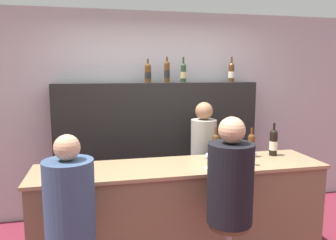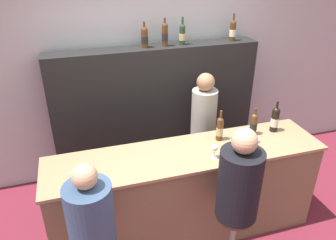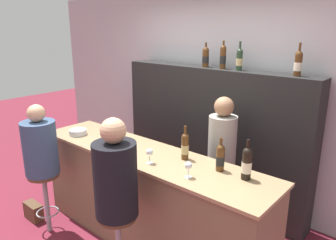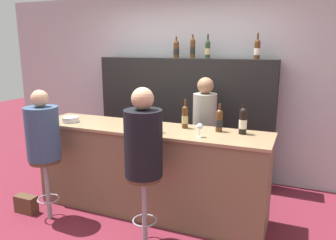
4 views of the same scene
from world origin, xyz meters
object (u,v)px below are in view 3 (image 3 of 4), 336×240
wine_bottle_counter_1 (220,157)px  bartender (221,171)px  wine_bottle_counter_2 (247,163)px  wine_glass_0 (150,153)px  metal_bowl (78,132)px  wine_bottle_backbar_1 (223,57)px  wine_glass_1 (188,166)px  wine_bottle_backbar_0 (206,57)px  bar_stool_left (45,187)px  handbag (34,211)px  wine_bottle_backbar_2 (239,59)px  guest_seated_left (40,145)px  bar_stool_right (118,231)px  wine_bottle_counter_0 (185,146)px  wine_bottle_backbar_3 (298,63)px  guest_seated_right (115,175)px

wine_bottle_counter_1 → bartender: 0.76m
wine_bottle_counter_2 → wine_glass_0: 0.85m
wine_glass_0 → metal_bowl: 1.17m
wine_bottle_backbar_1 → wine_glass_1: 1.59m
wine_glass_1 → bartender: bartender is taller
wine_bottle_backbar_0 → bartender: (0.56, -0.47, -1.13)m
bar_stool_left → handbag: 0.55m
wine_bottle_backbar_1 → wine_bottle_backbar_2: same height
guest_seated_left → wine_bottle_backbar_0: bearing=64.3°
wine_bottle_counter_1 → guest_seated_left: 1.86m
wine_bottle_counter_2 → bar_stool_right: bearing=-137.4°
bar_stool_left → bar_stool_right: size_ratio=1.00×
guest_seated_left → handbag: size_ratio=2.86×
wine_bottle_counter_0 → bar_stool_left: wine_bottle_counter_0 is taller
wine_bottle_counter_1 → handbag: bearing=-160.9°
wine_bottle_backbar_3 → wine_glass_1: 1.54m
wine_bottle_counter_1 → guest_seated_left: guest_seated_left is taller
wine_bottle_counter_1 → wine_bottle_backbar_3: 1.27m
wine_bottle_counter_1 → guest_seated_right: (-0.53, -0.71, -0.07)m
wine_bottle_backbar_0 → bar_stool_left: 2.32m
bartender → handbag: bearing=-144.0°
wine_bottle_backbar_2 → handbag: bearing=-133.1°
wine_bottle_counter_1 → wine_bottle_backbar_3: size_ratio=0.92×
metal_bowl → guest_seated_left: (0.01, -0.47, -0.02)m
wine_glass_1 → handbag: (-1.93, -0.43, -1.00)m
wine_bottle_backbar_0 → wine_glass_0: wine_bottle_backbar_0 is taller
wine_glass_0 → handbag: wine_glass_0 is taller
wine_glass_0 → wine_bottle_backbar_0: bearing=103.9°
bar_stool_right → bartender: 1.29m
wine_bottle_counter_2 → bartender: (-0.56, 0.55, -0.43)m
guest_seated_left → bartender: 1.91m
wine_bottle_backbar_2 → wine_glass_0: bearing=-95.4°
wine_bottle_backbar_3 → guest_seated_right: (-0.73, -1.73, -0.79)m
wine_bottle_counter_2 → handbag: (-2.30, -0.71, -1.04)m
wine_bottle_counter_1 → bar_stool_left: bearing=-157.5°
wine_bottle_counter_0 → wine_bottle_counter_2: (0.62, 0.00, 0.01)m
wine_glass_1 → bar_stool_right: wine_glass_1 is taller
wine_bottle_counter_2 → guest_seated_left: bearing=-160.1°
bar_stool_left → wine_glass_0: bearing=20.3°
wine_glass_0 → wine_glass_1: wine_glass_0 is taller
wine_bottle_counter_2 → metal_bowl: (-1.97, -0.24, -0.11)m
metal_bowl → guest_seated_right: size_ratio=0.24×
bar_stool_right → wine_bottle_counter_2: bearing=42.6°
guest_seated_right → handbag: size_ratio=3.18×
wine_bottle_backbar_0 → metal_bowl: (-0.85, -1.27, -0.80)m
wine_glass_1 → guest_seated_left: size_ratio=0.19×
wine_glass_1 → guest_seated_right: 0.59m
wine_bottle_backbar_3 → bar_stool_right: bearing=-112.9°
wine_bottle_backbar_1 → bar_stool_right: wine_bottle_backbar_1 is taller
wine_bottle_backbar_0 → wine_bottle_backbar_1: 0.24m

